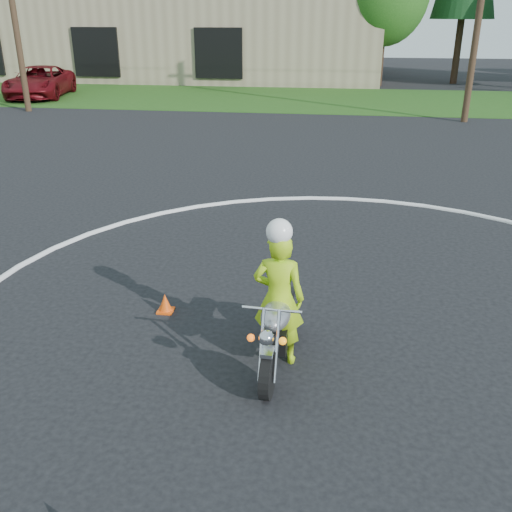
# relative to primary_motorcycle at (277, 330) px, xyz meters

# --- Properties ---
(ground) EXTENTS (120.00, 120.00, 0.00)m
(ground) POSITION_rel_primary_motorcycle_xyz_m (0.90, -1.53, -0.53)
(ground) COLOR black
(ground) RESTS_ON ground
(grass_strip) EXTENTS (120.00, 10.00, 0.02)m
(grass_strip) POSITION_rel_primary_motorcycle_xyz_m (0.90, 25.47, -0.52)
(grass_strip) COLOR #1E4714
(grass_strip) RESTS_ON ground
(course_markings) EXTENTS (19.05, 19.05, 0.12)m
(course_markings) POSITION_rel_primary_motorcycle_xyz_m (3.07, 2.82, -0.52)
(course_markings) COLOR silver
(course_markings) RESTS_ON ground
(primary_motorcycle) EXTENTS (0.72, 2.06, 1.08)m
(primary_motorcycle) POSITION_rel_primary_motorcycle_xyz_m (0.00, 0.00, 0.00)
(primary_motorcycle) COLOR black
(primary_motorcycle) RESTS_ON ground
(rider_primary_grp) EXTENTS (0.69, 0.47, 2.01)m
(rider_primary_grp) POSITION_rel_primary_motorcycle_xyz_m (-0.00, 0.14, 0.44)
(rider_primary_grp) COLOR #A5D616
(rider_primary_grp) RESTS_ON ground
(pickup_grp) EXTENTS (3.82, 6.32, 1.64)m
(pickup_grp) POSITION_rel_primary_motorcycle_xyz_m (-15.87, 24.15, 0.29)
(pickup_grp) COLOR #5F0A11
(pickup_grp) RESTS_ON ground
(warehouse) EXTENTS (41.00, 17.00, 8.30)m
(warehouse) POSITION_rel_primary_motorcycle_xyz_m (-17.11, 38.46, 3.63)
(warehouse) COLOR tan
(warehouse) RESTS_ON ground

